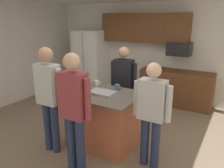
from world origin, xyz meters
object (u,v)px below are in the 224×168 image
object	(u,v)px
glass_pilsner	(85,93)
mug_blue_stoneware	(97,83)
mug_ceramic_white	(117,87)
glass_stout_tall	(82,90)
kitchen_island	(103,119)
glass_short_whisky	(88,83)
person_guest_right	(152,110)
person_guest_by_door	(123,82)
refrigerator	(91,61)
serving_tray	(102,93)
person_elder_center	(74,106)
microwave_over_range	(179,49)
person_guest_left	(49,93)

from	to	relation	value
glass_pilsner	mug_blue_stoneware	distance (m)	0.62
mug_ceramic_white	glass_stout_tall	world-z (taller)	glass_stout_tall
kitchen_island	glass_short_whisky	xyz separation A→B (m)	(-0.45, 0.18, 0.55)
kitchen_island	person_guest_right	xyz separation A→B (m)	(0.94, -0.18, 0.44)
person_guest_by_door	mug_ceramic_white	world-z (taller)	person_guest_by_door
glass_pilsner	glass_stout_tall	world-z (taller)	glass_stout_tall
glass_short_whisky	glass_pilsner	xyz separation A→B (m)	(0.28, -0.46, -0.02)
refrigerator	person_guest_right	bearing A→B (deg)	-41.92
mug_blue_stoneware	person_guest_right	bearing A→B (deg)	-20.94
person_guest_right	serving_tray	distance (m)	0.96
mug_blue_stoneware	glass_stout_tall	bearing A→B (deg)	-83.52
person_guest_by_door	glass_short_whisky	xyz separation A→B (m)	(-0.41, -0.64, 0.08)
person_elder_center	serving_tray	bearing A→B (deg)	0.47
person_guest_right	serving_tray	xyz separation A→B (m)	(-0.95, 0.16, 0.05)
glass_short_whisky	mug_blue_stoneware	bearing A→B (deg)	49.07
serving_tray	kitchen_island	bearing A→B (deg)	73.80
microwave_over_range	kitchen_island	world-z (taller)	microwave_over_range
glass_short_whisky	mug_blue_stoneware	size ratio (longest dim) A/B	1.32
glass_stout_tall	glass_pilsner	bearing A→B (deg)	-29.73
refrigerator	glass_pilsner	distance (m)	3.32
glass_pilsner	mug_blue_stoneware	world-z (taller)	glass_pilsner
glass_short_whisky	glass_stout_tall	size ratio (longest dim) A/B	1.14
mug_ceramic_white	mug_blue_stoneware	distance (m)	0.45
glass_short_whisky	person_elder_center	bearing A→B (deg)	-63.73
microwave_over_range	person_guest_right	size ratio (longest dim) A/B	0.35
person_guest_by_door	glass_pilsner	bearing A→B (deg)	-9.56
person_guest_right	person_elder_center	world-z (taller)	person_elder_center
glass_stout_tall	person_guest_left	bearing A→B (deg)	-131.41
person_guest_left	person_guest_by_door	bearing A→B (deg)	23.40
person_guest_right	glass_pilsner	world-z (taller)	person_guest_right
refrigerator	glass_pilsner	xyz separation A→B (m)	(1.84, -2.76, 0.10)
glass_short_whisky	refrigerator	bearing A→B (deg)	124.23
refrigerator	microwave_over_range	world-z (taller)	refrigerator
person_guest_by_door	mug_blue_stoneware	size ratio (longest dim) A/B	13.47
refrigerator	mug_blue_stoneware	bearing A→B (deg)	-52.29
mug_blue_stoneware	person_guest_left	bearing A→B (deg)	-107.68
person_elder_center	mug_ceramic_white	xyz separation A→B (m)	(0.06, 1.13, -0.02)
refrigerator	mug_blue_stoneware	world-z (taller)	refrigerator
person_guest_right	glass_pilsner	size ratio (longest dim) A/B	13.21
kitchen_island	person_guest_left	size ratio (longest dim) A/B	0.69
glass_stout_tall	person_elder_center	bearing A→B (deg)	-61.94
microwave_over_range	mug_blue_stoneware	distance (m)	2.50
refrigerator	person_elder_center	world-z (taller)	refrigerator
glass_short_whisky	serving_tray	size ratio (longest dim) A/B	0.37
kitchen_island	person_guest_right	distance (m)	1.06
glass_pilsner	serving_tray	world-z (taller)	glass_pilsner
glass_pilsner	glass_stout_tall	xyz separation A→B (m)	(-0.11, 0.06, 0.01)
kitchen_island	person_guest_right	size ratio (longest dim) A/B	0.76
kitchen_island	mug_blue_stoneware	bearing A→B (deg)	137.38
person_elder_center	mug_ceramic_white	world-z (taller)	person_elder_center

